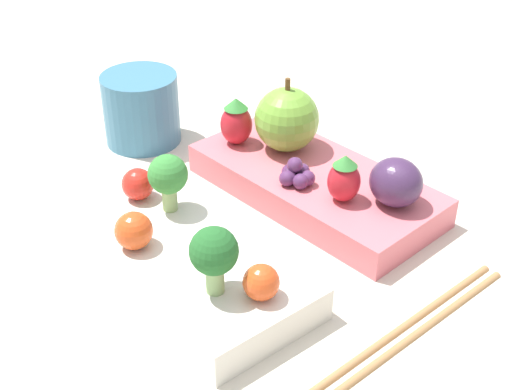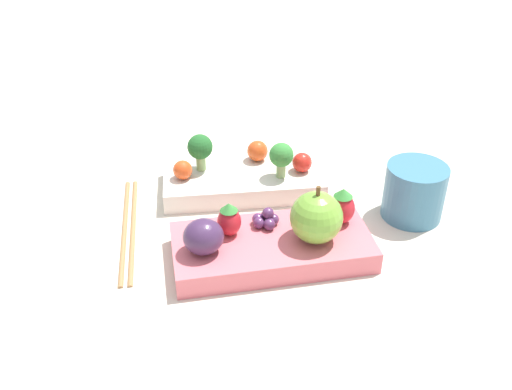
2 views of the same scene
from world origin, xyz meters
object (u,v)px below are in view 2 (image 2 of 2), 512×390
(broccoli_floret_1, at_px, (281,156))
(cherry_tomato_2, at_px, (302,162))
(apple, at_px, (316,217))
(drinking_cup, at_px, (414,192))
(strawberry_0, at_px, (342,206))
(grape_cluster, at_px, (266,219))
(bento_box_fruit, at_px, (271,247))
(bento_box_savoury, at_px, (243,180))
(strawberry_1, at_px, (229,220))
(broccoli_floret_0, at_px, (200,148))
(cherry_tomato_0, at_px, (257,151))
(plum, at_px, (203,237))
(cherry_tomato_1, at_px, (183,170))
(chopsticks_pair, at_px, (128,227))

(broccoli_floret_1, height_order, cherry_tomato_2, broccoli_floret_1)
(cherry_tomato_2, height_order, apple, apple)
(cherry_tomato_2, xyz_separation_m, drinking_cup, (0.12, -0.08, -0.00))
(apple, height_order, strawberry_0, apple)
(grape_cluster, bearing_deg, drinking_cup, 7.96)
(grape_cluster, height_order, drinking_cup, drinking_cup)
(bento_box_fruit, distance_m, strawberry_0, 0.09)
(bento_box_savoury, relative_size, strawberry_1, 5.20)
(cherry_tomato_2, distance_m, strawberry_1, 0.16)
(broccoli_floret_0, xyz_separation_m, cherry_tomato_0, (0.08, 0.01, -0.02))
(bento_box_savoury, bearing_deg, cherry_tomato_2, -7.99)
(grape_cluster, bearing_deg, cherry_tomato_0, 83.74)
(bento_box_savoury, distance_m, grape_cluster, 0.12)
(strawberry_0, bearing_deg, strawberry_1, -179.17)
(cherry_tomato_0, bearing_deg, cherry_tomato_2, -36.39)
(plum, bearing_deg, bento_box_savoury, 67.47)
(plum, xyz_separation_m, grape_cluster, (0.07, 0.04, -0.01))
(strawberry_0, xyz_separation_m, grape_cluster, (-0.09, 0.01, -0.01))
(cherry_tomato_2, bearing_deg, strawberry_1, -132.70)
(bento_box_savoury, xyz_separation_m, cherry_tomato_1, (-0.08, -0.00, 0.03))
(cherry_tomato_0, xyz_separation_m, apple, (0.03, -0.18, 0.01))
(bento_box_fruit, xyz_separation_m, broccoli_floret_1, (0.04, 0.13, 0.04))
(cherry_tomato_0, bearing_deg, plum, -115.77)
(strawberry_0, relative_size, plum, 1.03)
(drinking_cup, bearing_deg, plum, -166.58)
(broccoli_floret_1, bearing_deg, chopsticks_pair, -166.73)
(broccoli_floret_1, relative_size, strawberry_0, 1.07)
(bento_box_savoury, xyz_separation_m, strawberry_1, (-0.03, -0.13, 0.03))
(bento_box_savoury, height_order, cherry_tomato_2, cherry_tomato_2)
(strawberry_1, distance_m, grape_cluster, 0.04)
(strawberry_0, relative_size, drinking_cup, 0.61)
(chopsticks_pair, bearing_deg, bento_box_fruit, -26.74)
(cherry_tomato_0, distance_m, plum, 0.20)
(cherry_tomato_2, bearing_deg, cherry_tomato_0, 143.61)
(broccoli_floret_1, relative_size, cherry_tomato_2, 1.84)
(cherry_tomato_0, bearing_deg, drinking_cup, -35.48)
(broccoli_floret_1, bearing_deg, cherry_tomato_2, 17.27)
(bento_box_savoury, height_order, chopsticks_pair, bento_box_savoury)
(broccoli_floret_1, height_order, cherry_tomato_0, broccoli_floret_1)
(cherry_tomato_2, relative_size, plum, 0.60)
(broccoli_floret_0, distance_m, plum, 0.17)
(strawberry_1, height_order, grape_cluster, strawberry_1)
(cherry_tomato_1, height_order, chopsticks_pair, cherry_tomato_1)
(bento_box_fruit, bearing_deg, chopsticks_pair, 153.26)
(grape_cluster, bearing_deg, broccoli_floret_1, 69.06)
(cherry_tomato_1, xyz_separation_m, chopsticks_pair, (-0.07, -0.06, -0.04))
(cherry_tomato_0, xyz_separation_m, chopsticks_pair, (-0.17, -0.09, -0.04))
(bento_box_savoury, relative_size, drinking_cup, 2.88)
(bento_box_savoury, xyz_separation_m, plum, (-0.06, -0.16, 0.03))
(plum, height_order, grape_cluster, plum)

